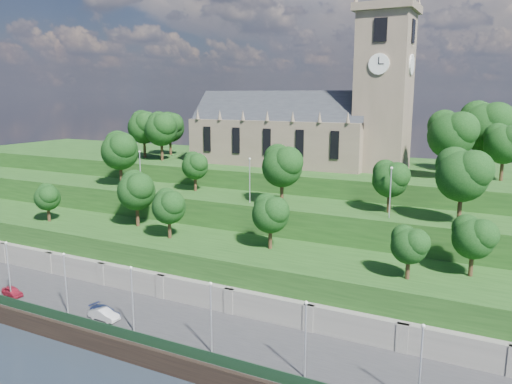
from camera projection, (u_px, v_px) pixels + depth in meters
The scene contains 17 objects.
ground at pixel (134, 363), 51.83m from camera, with size 320.00×320.00×0.00m, color black.
promenade at pixel (169, 330), 56.89m from camera, with size 160.00×12.00×2.00m, color #2D2D30.
quay_wall at pixel (133, 353), 51.58m from camera, with size 160.00×0.50×2.20m, color black.
fence at pixel (137, 337), 51.86m from camera, with size 160.00×0.10×1.20m, color #16331E.
retaining_wall at pixel (197, 299), 61.82m from camera, with size 160.00×2.10×5.00m.
embankment_lower at pixel (222, 272), 66.80m from camera, with size 160.00×12.00×8.00m, color #1B4216.
embankment_upper at pixel (259, 237), 76.03m from camera, with size 160.00×10.00×12.00m, color #1B4216.
hilltop at pixel (309, 202), 94.10m from camera, with size 160.00×32.00×15.00m, color #1B4216.
church at pixel (307, 123), 87.36m from camera, with size 38.60×12.35×27.60m.
trees_lower at pixel (217, 206), 65.98m from camera, with size 65.03×8.80×8.40m.
trees_upper at pixel (271, 162), 71.57m from camera, with size 60.97×8.24×9.40m.
trees_hilltop at pixel (321, 128), 85.17m from camera, with size 70.85×16.97×11.52m.
lamp_posts_promenade at pixel (132, 294), 53.70m from camera, with size 60.36×0.36×7.44m.
lamp_posts_upper at pixel (250, 176), 71.51m from camera, with size 40.36×0.36×6.58m.
car_left at pixel (12, 291), 63.94m from camera, with size 1.39×3.45×1.18m, color maroon.
car_middle at pixel (104, 314), 57.16m from camera, with size 1.35×3.87×1.28m, color #9D9EA2.
car_right at pixel (105, 312), 57.75m from camera, with size 1.75×4.30×1.25m, color #15204C.
Camera 1 is at (32.89, -36.49, 27.40)m, focal length 35.00 mm.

